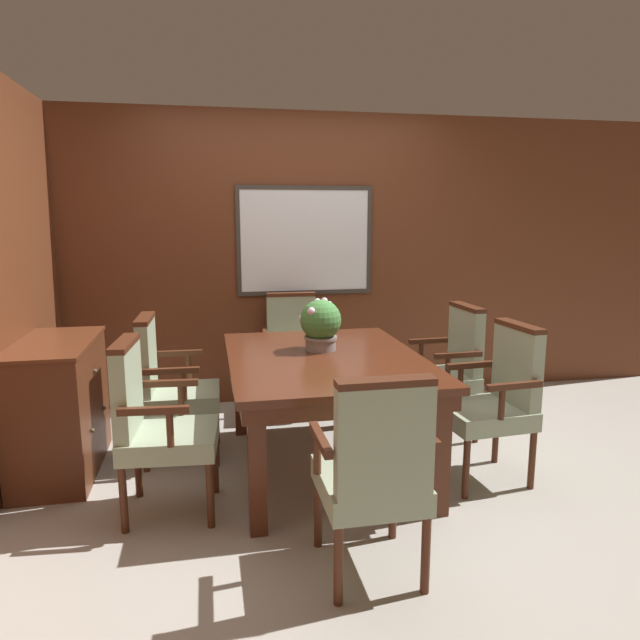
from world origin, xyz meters
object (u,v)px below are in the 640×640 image
at_px(chair_head_far, 293,348).
at_px(chair_head_near, 374,469).
at_px(potted_plant, 321,324).
at_px(dining_table, 325,370).
at_px(chair_left_near, 155,421).
at_px(chair_right_near, 496,397).
at_px(chair_left_far, 169,382).
at_px(chair_right_far, 448,366).
at_px(sideboard_cabinet, 59,407).

xyz_separation_m(chair_head_far, chair_head_near, (0.01, -2.32, 0.00)).
bearing_deg(potted_plant, dining_table, -91.86).
height_order(chair_left_near, chair_head_near, same).
height_order(chair_right_near, chair_head_near, same).
relative_size(chair_left_far, chair_right_far, 1.00).
bearing_deg(chair_left_far, potted_plant, -99.28).
xyz_separation_m(chair_left_far, chair_right_far, (1.97, 0.03, 0.00)).
bearing_deg(chair_right_far, chair_left_far, -91.08).
relative_size(chair_left_near, potted_plant, 2.85).
relative_size(chair_right_near, chair_head_near, 1.00).
bearing_deg(sideboard_cabinet, dining_table, -9.71).
relative_size(chair_left_far, chair_head_near, 1.00).
distance_m(chair_left_far, chair_right_far, 1.97).
height_order(chair_head_far, chair_head_near, same).
bearing_deg(chair_right_far, potted_plant, -79.43).
xyz_separation_m(dining_table, chair_left_near, (-1.01, -0.37, -0.12)).
bearing_deg(chair_left_near, chair_head_far, -28.08).
xyz_separation_m(chair_right_near, sideboard_cabinet, (-2.63, 0.62, -0.10)).
bearing_deg(chair_left_far, chair_right_near, -107.70).
distance_m(dining_table, chair_left_far, 1.04).
xyz_separation_m(chair_left_far, potted_plant, (0.98, -0.19, 0.39)).
bearing_deg(chair_head_near, chair_right_near, -141.19).
distance_m(chair_right_near, chair_right_far, 0.72).
height_order(dining_table, sideboard_cabinet, sideboard_cabinet).
bearing_deg(chair_left_near, potted_plant, -57.77).
xyz_separation_m(dining_table, chair_head_far, (-0.03, 1.16, -0.12)).
bearing_deg(chair_left_near, chair_right_far, -64.95).
relative_size(dining_table, chair_right_near, 1.64).
distance_m(dining_table, potted_plant, 0.31).
bearing_deg(chair_head_near, chair_right_far, -123.57).
bearing_deg(potted_plant, chair_head_far, 91.81).
bearing_deg(chair_left_near, chair_head_near, -124.16).
bearing_deg(chair_right_near, dining_table, -113.41).
height_order(dining_table, chair_left_near, chair_left_near).
bearing_deg(chair_right_near, chair_left_near, -93.45).
xyz_separation_m(chair_left_near, chair_head_near, (0.99, -0.79, 0.00)).
relative_size(chair_left_far, chair_left_near, 1.00).
xyz_separation_m(chair_right_far, chair_left_near, (-2.00, -0.75, 0.00)).
bearing_deg(chair_left_near, chair_right_near, -84.70).
bearing_deg(sideboard_cabinet, chair_left_far, 5.94).
bearing_deg(chair_head_far, chair_right_near, -53.55).
bearing_deg(chair_head_far, chair_left_near, -120.16).
relative_size(chair_left_far, sideboard_cabinet, 1.03).
height_order(dining_table, potted_plant, potted_plant).
bearing_deg(sideboard_cabinet, chair_head_far, 28.60).
xyz_separation_m(chair_right_far, chair_head_near, (-1.02, -1.54, 0.00)).
distance_m(chair_left_far, chair_head_far, 1.25).
height_order(dining_table, chair_right_near, chair_right_near).
bearing_deg(potted_plant, chair_right_far, 12.50).
distance_m(chair_head_near, potted_plant, 1.38).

